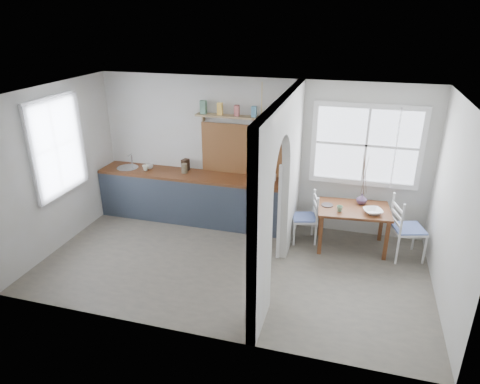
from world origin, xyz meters
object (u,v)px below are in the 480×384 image
(dining_table, at_px, (352,228))
(kettle, at_px, (271,177))
(vase, at_px, (362,199))
(chair_right, at_px, (408,228))
(chair_left, at_px, (304,217))

(dining_table, xyz_separation_m, kettle, (-1.42, 0.24, 0.65))
(kettle, height_order, vase, kettle)
(dining_table, bearing_deg, kettle, 164.81)
(chair_right, distance_m, kettle, 2.33)
(chair_right, height_order, kettle, kettle)
(chair_right, bearing_deg, vase, 51.81)
(kettle, relative_size, vase, 1.20)
(chair_right, bearing_deg, kettle, 64.92)
(chair_right, xyz_separation_m, vase, (-0.73, 0.29, 0.28))
(dining_table, bearing_deg, vase, 57.15)
(dining_table, bearing_deg, chair_right, -11.51)
(dining_table, relative_size, vase, 6.38)
(kettle, distance_m, vase, 1.54)
(vase, bearing_deg, chair_left, -167.94)
(kettle, bearing_deg, chair_right, -0.87)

